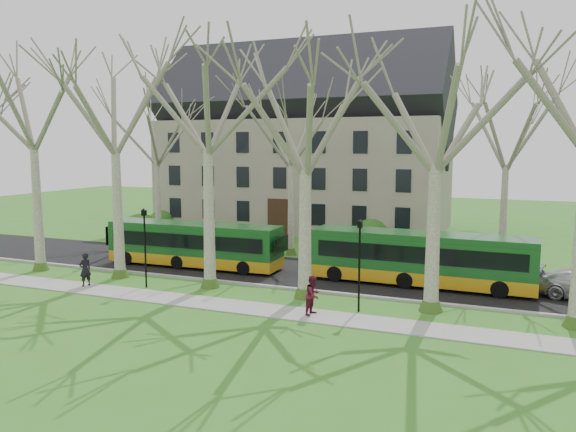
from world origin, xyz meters
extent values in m
plane|color=#387320|center=(0.00, 0.00, 0.00)|extent=(120.00, 120.00, 0.00)
cube|color=gray|center=(0.00, -2.50, 0.03)|extent=(70.00, 2.00, 0.06)
cube|color=black|center=(0.00, 5.50, 0.03)|extent=(80.00, 8.00, 0.06)
cube|color=#A5A39E|center=(0.00, 1.50, 0.07)|extent=(80.00, 0.25, 0.14)
cube|color=gray|center=(-6.00, 24.00, 5.00)|extent=(26.00, 12.00, 10.00)
cylinder|color=black|center=(-6.00, -1.00, 2.00)|extent=(0.10, 0.10, 4.00)
cube|color=black|center=(-6.00, -1.00, 4.15)|extent=(0.22, 0.22, 0.30)
cylinder|color=black|center=(6.00, -1.00, 2.00)|extent=(0.10, 0.10, 4.00)
cube|color=black|center=(6.00, -1.00, 4.15)|extent=(0.22, 0.22, 0.30)
ellipsoid|color=#2C601B|center=(-16.00, 12.00, 1.00)|extent=(2.60, 2.60, 2.00)
ellipsoid|color=#2C601B|center=(-10.00, 12.00, 1.00)|extent=(2.60, 2.60, 2.00)
ellipsoid|color=#2C601B|center=(4.00, 12.00, 1.00)|extent=(2.60, 2.60, 2.00)
ellipsoid|color=#2C601B|center=(10.00, 12.00, 1.00)|extent=(2.60, 2.60, 2.00)
ellipsoid|color=#2C601B|center=(-18.00, 18.00, 1.00)|extent=(2.60, 2.60, 2.00)
ellipsoid|color=#2C601B|center=(2.00, 18.00, 1.00)|extent=(2.60, 2.60, 2.00)
imported|color=black|center=(-9.20, -2.12, 0.98)|extent=(0.65, 0.78, 1.84)
imported|color=#531323|center=(4.21, -2.37, 0.97)|extent=(0.85, 1.00, 1.82)
camera|label=1|loc=(12.49, -26.02, 7.82)|focal=35.00mm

